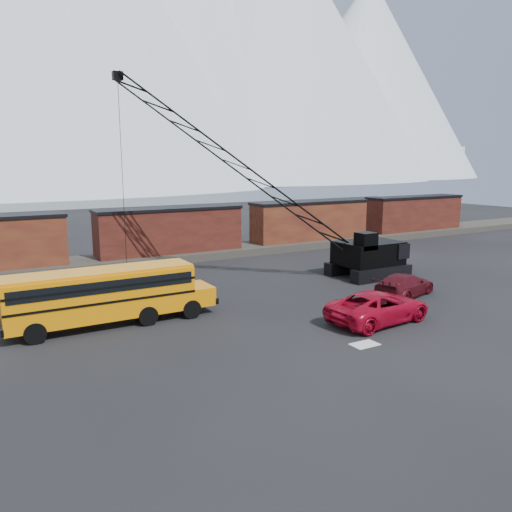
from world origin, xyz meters
The scene contains 10 objects.
ground centered at (0.00, 0.00, 0.00)m, with size 160.00×160.00×0.00m, color black.
gravel_berm centered at (0.00, 22.00, 0.35)m, with size 120.00×5.00×0.70m, color #413B35.
boxcar_mid centered at (0.00, 22.00, 2.76)m, with size 13.70×3.10×4.17m.
boxcar_east_near centered at (16.00, 22.00, 2.76)m, with size 13.70×3.10×4.17m.
boxcar_east_far centered at (32.00, 22.00, 2.76)m, with size 13.70×3.10×4.17m.
snow_patch centered at (0.50, -4.00, 0.01)m, with size 1.40×0.90×0.02m, color silver.
school_bus centered at (-9.76, 5.45, 1.79)m, with size 11.65×2.65×3.19m.
red_pickup centered at (3.64, -1.64, 0.89)m, with size 2.97×6.43×1.79m, color #AE0821.
maroon_suv centered at (9.05, 1.62, 0.79)m, with size 2.22×5.46×1.58m, color #4C0D15.
crawler_crane centered at (1.75, 11.41, 8.60)m, with size 20.45×10.27×15.48m.
Camera 1 is at (-15.99, -21.75, 8.92)m, focal length 35.00 mm.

